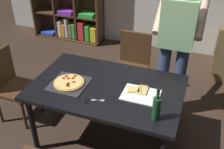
# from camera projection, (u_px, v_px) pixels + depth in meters

# --- Properties ---
(ground_plane) EXTENTS (12.00, 12.00, 0.00)m
(ground_plane) POSITION_uv_depth(u_px,v_px,m) (108.00, 139.00, 3.13)
(ground_plane) COLOR #38281E
(dining_table) EXTENTS (1.53, 0.97, 0.75)m
(dining_table) POSITION_uv_depth(u_px,v_px,m) (107.00, 92.00, 2.77)
(dining_table) COLOR black
(dining_table) RESTS_ON ground_plane
(chair_far_side) EXTENTS (0.42, 0.42, 0.90)m
(chair_far_side) POSITION_uv_depth(u_px,v_px,m) (133.00, 62.00, 3.62)
(chair_far_side) COLOR #472D19
(chair_far_side) RESTS_ON ground_plane
(chair_left_end) EXTENTS (0.42, 0.42, 0.90)m
(chair_left_end) POSITION_uv_depth(u_px,v_px,m) (10.00, 82.00, 3.22)
(chair_left_end) COLOR #472D19
(chair_left_end) RESTS_ON ground_plane
(person_serving_pizza) EXTENTS (0.55, 0.54, 1.75)m
(person_serving_pizza) POSITION_uv_depth(u_px,v_px,m) (176.00, 42.00, 3.03)
(person_serving_pizza) COLOR #38476B
(person_serving_pizza) RESTS_ON ground_plane
(pepperoni_pizza_on_tray) EXTENTS (0.37, 0.37, 0.04)m
(pepperoni_pizza_on_tray) POSITION_uv_depth(u_px,v_px,m) (69.00, 83.00, 2.75)
(pepperoni_pizza_on_tray) COLOR #2D2D33
(pepperoni_pizza_on_tray) RESTS_ON dining_table
(pizza_slices_on_towel) EXTENTS (0.36, 0.28, 0.03)m
(pizza_slices_on_towel) POSITION_uv_depth(u_px,v_px,m) (140.00, 93.00, 2.61)
(pizza_slices_on_towel) COLOR white
(pizza_slices_on_towel) RESTS_ON dining_table
(wine_bottle) EXTENTS (0.07, 0.07, 0.32)m
(wine_bottle) POSITION_uv_depth(u_px,v_px,m) (156.00, 108.00, 2.25)
(wine_bottle) COLOR #194723
(wine_bottle) RESTS_ON dining_table
(kitchen_scissors) EXTENTS (0.20, 0.11, 0.01)m
(kitchen_scissors) POSITION_uv_depth(u_px,v_px,m) (90.00, 100.00, 2.52)
(kitchen_scissors) COLOR silver
(kitchen_scissors) RESTS_ON dining_table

